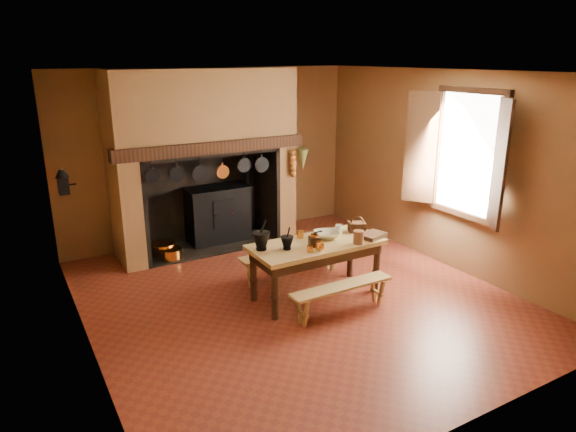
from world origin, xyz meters
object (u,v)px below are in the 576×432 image
object	(u,v)px
iron_range	(218,213)
wicker_basket	(357,226)
work_table	(316,251)
mixing_bowl	(327,235)
bench_front	(342,292)
coffee_grinder	(314,241)

from	to	relation	value
iron_range	wicker_basket	bearing A→B (deg)	-68.04
work_table	mixing_bowl	world-z (taller)	mixing_bowl
bench_front	wicker_basket	bearing A→B (deg)	43.11
wicker_basket	coffee_grinder	bearing A→B (deg)	-141.67
work_table	wicker_basket	size ratio (longest dim) A/B	6.28
bench_front	coffee_grinder	distance (m)	0.71
bench_front	iron_range	bearing A→B (deg)	95.28
work_table	mixing_bowl	bearing A→B (deg)	21.33
bench_front	coffee_grinder	xyz separation A→B (m)	(-0.10, 0.46, 0.53)
iron_range	coffee_grinder	bearing A→B (deg)	-85.95
bench_front	work_table	bearing A→B (deg)	90.00
work_table	wicker_basket	bearing A→B (deg)	7.30
work_table	bench_front	distance (m)	0.66
work_table	bench_front	size ratio (longest dim) A/B	1.26
coffee_grinder	mixing_bowl	distance (m)	0.36
iron_range	work_table	world-z (taller)	iron_range
work_table	wicker_basket	distance (m)	0.73
coffee_grinder	mixing_bowl	world-z (taller)	coffee_grinder
mixing_bowl	wicker_basket	xyz separation A→B (m)	(0.49, 0.01, 0.03)
wicker_basket	work_table	bearing A→B (deg)	-147.86
bench_front	wicker_basket	world-z (taller)	wicker_basket
coffee_grinder	wicker_basket	size ratio (longest dim) A/B	0.73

